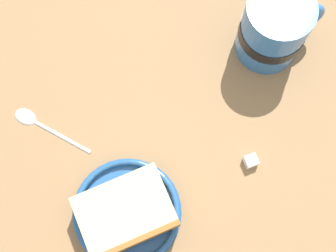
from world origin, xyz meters
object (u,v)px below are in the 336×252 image
(cake_slice, at_px, (126,212))
(tea_mug, at_px, (274,28))
(teaspoon, at_px, (36,122))
(small_plate, at_px, (127,212))
(sugar_cube, at_px, (251,161))

(cake_slice, relative_size, tea_mug, 1.03)
(tea_mug, distance_m, teaspoon, 0.32)
(small_plate, bearing_deg, tea_mug, 18.92)
(tea_mug, relative_size, teaspoon, 1.05)
(tea_mug, bearing_deg, cake_slice, -160.61)
(sugar_cube, bearing_deg, tea_mug, 47.81)
(teaspoon, xyz_separation_m, sugar_cube, (0.20, -0.19, 0.00))
(small_plate, bearing_deg, sugar_cube, -9.40)
(teaspoon, bearing_deg, sugar_cube, -42.40)
(teaspoon, relative_size, sugar_cube, 7.02)
(small_plate, relative_size, cake_slice, 1.17)
(cake_slice, distance_m, tea_mug, 0.29)
(small_plate, distance_m, sugar_cube, 0.16)
(tea_mug, bearing_deg, small_plate, -161.08)
(small_plate, bearing_deg, teaspoon, 104.57)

